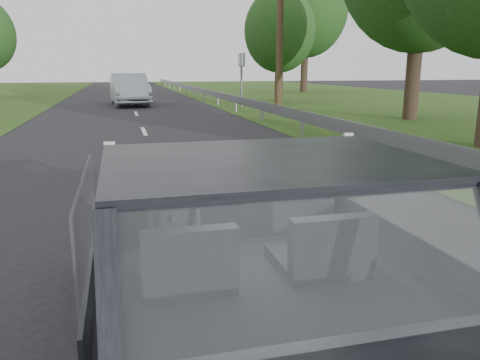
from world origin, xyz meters
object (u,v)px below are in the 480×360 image
other_car (129,89)px  highway_sign (241,81)px  cat (248,179)px  subject_car (245,258)px  utility_pole (280,9)px

other_car → highway_sign: 6.14m
cat → other_car: size_ratio=0.13×
highway_sign → subject_car: bearing=-106.2°
utility_pole → cat: bearing=-109.9°
other_car → highway_sign: bearing=-31.9°
utility_pole → highway_sign: bearing=98.5°
other_car → utility_pole: utility_pole is taller
subject_car → utility_pole: 17.80m
subject_car → highway_sign: (5.30, 20.40, 0.59)m
cat → highway_sign: bearing=67.3°
other_car → highway_sign: (5.40, -2.89, 0.48)m
cat → subject_car: bearing=-114.9°
subject_car → other_car: other_car is taller
other_car → highway_sign: highway_sign is taller
utility_pole → subject_car: bearing=-109.8°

